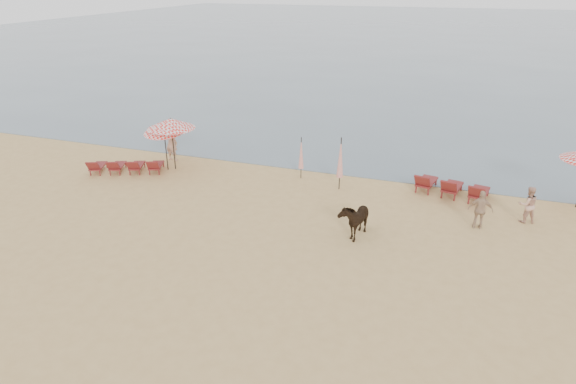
# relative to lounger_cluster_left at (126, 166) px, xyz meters

# --- Properties ---
(ground) EXTENTS (120.00, 120.00, 0.00)m
(ground) POSITION_rel_lounger_cluster_left_xyz_m (8.97, -6.94, -0.37)
(ground) COLOR tan
(ground) RESTS_ON ground
(sea) EXTENTS (160.00, 140.00, 0.06)m
(sea) POSITION_rel_lounger_cluster_left_xyz_m (8.97, 73.06, -0.37)
(sea) COLOR #51606B
(sea) RESTS_ON ground
(lounger_cluster_left) EXTENTS (3.66, 2.53, 0.54)m
(lounger_cluster_left) POSITION_rel_lounger_cluster_left_xyz_m (0.00, 0.00, 0.00)
(lounger_cluster_left) COLOR maroon
(lounger_cluster_left) RESTS_ON ground
(lounger_cluster_right) EXTENTS (3.22, 2.29, 0.64)m
(lounger_cluster_right) POSITION_rel_lounger_cluster_left_xyz_m (15.02, 2.24, 0.07)
(lounger_cluster_right) COLOR maroon
(lounger_cluster_right) RESTS_ON ground
(umbrella_open_left_a) EXTENTS (2.29, 2.29, 2.60)m
(umbrella_open_left_a) POSITION_rel_lounger_cluster_left_xyz_m (1.98, 1.22, 1.97)
(umbrella_open_left_a) COLOR black
(umbrella_open_left_a) RESTS_ON ground
(umbrella_open_left_b) EXTENTS (1.95, 1.98, 2.48)m
(umbrella_open_left_b) POSITION_rel_lounger_cluster_left_xyz_m (1.66, 1.03, 1.77)
(umbrella_open_left_b) COLOR black
(umbrella_open_left_b) RESTS_ON ground
(umbrella_closed_left) EXTENTS (0.30, 0.30, 2.43)m
(umbrella_closed_left) POSITION_rel_lounger_cluster_left_xyz_m (10.25, 1.43, 1.12)
(umbrella_closed_left) COLOR black
(umbrella_closed_left) RESTS_ON ground
(umbrella_closed_right) EXTENTS (0.25, 0.25, 2.02)m
(umbrella_closed_right) POSITION_rel_lounger_cluster_left_xyz_m (8.23, 2.12, 0.87)
(umbrella_closed_right) COLOR black
(umbrella_closed_right) RESTS_ON ground
(cow) EXTENTS (1.04, 1.75, 1.39)m
(cow) POSITION_rel_lounger_cluster_left_xyz_m (11.74, -2.48, 0.32)
(cow) COLOR black
(cow) RESTS_ON ground
(beachgoer_left) EXTENTS (0.77, 0.57, 1.94)m
(beachgoer_left) POSITION_rel_lounger_cluster_left_xyz_m (1.20, 2.27, 0.60)
(beachgoer_left) COLOR tan
(beachgoer_left) RESTS_ON ground
(beachgoer_right_a) EXTENTS (0.86, 0.75, 1.48)m
(beachgoer_right_a) POSITION_rel_lounger_cluster_left_xyz_m (17.84, 0.67, 0.37)
(beachgoer_right_a) COLOR tan
(beachgoer_right_a) RESTS_ON ground
(beachgoer_right_b) EXTENTS (0.91, 0.40, 1.54)m
(beachgoer_right_b) POSITION_rel_lounger_cluster_left_xyz_m (16.09, -0.45, 0.40)
(beachgoer_right_b) COLOR tan
(beachgoer_right_b) RESTS_ON ground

